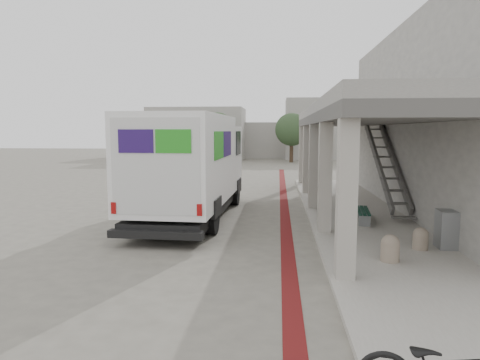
# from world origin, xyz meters

# --- Properties ---
(ground) EXTENTS (120.00, 120.00, 0.00)m
(ground) POSITION_xyz_m (0.00, 0.00, 0.00)
(ground) COLOR #645E55
(ground) RESTS_ON ground
(bike_lane_stripe) EXTENTS (0.35, 40.00, 0.01)m
(bike_lane_stripe) POSITION_xyz_m (1.00, 2.00, 0.01)
(bike_lane_stripe) COLOR #5F1313
(bike_lane_stripe) RESTS_ON ground
(sidewalk) EXTENTS (4.40, 28.00, 0.12)m
(sidewalk) POSITION_xyz_m (4.00, 0.00, 0.06)
(sidewalk) COLOR gray
(sidewalk) RESTS_ON ground
(transit_building) EXTENTS (7.60, 17.00, 7.00)m
(transit_building) POSITION_xyz_m (6.83, 4.50, 3.40)
(transit_building) COLOR gray
(transit_building) RESTS_ON ground
(distant_backdrop) EXTENTS (28.00, 10.00, 6.50)m
(distant_backdrop) POSITION_xyz_m (-2.84, 35.89, 2.70)
(distant_backdrop) COLOR #989790
(distant_backdrop) RESTS_ON ground
(tree_left) EXTENTS (3.20, 3.20, 4.80)m
(tree_left) POSITION_xyz_m (-5.00, 28.00, 3.18)
(tree_left) COLOR #38281C
(tree_left) RESTS_ON ground
(tree_mid) EXTENTS (3.20, 3.20, 4.80)m
(tree_mid) POSITION_xyz_m (2.00, 30.00, 3.18)
(tree_mid) COLOR #38281C
(tree_mid) RESTS_ON ground
(tree_right) EXTENTS (3.20, 3.20, 4.80)m
(tree_right) POSITION_xyz_m (10.00, 29.00, 3.18)
(tree_right) COLOR #38281C
(tree_right) RESTS_ON ground
(fedex_truck) EXTENTS (2.91, 8.50, 3.59)m
(fedex_truck) POSITION_xyz_m (-2.31, 2.63, 1.91)
(fedex_truck) COLOR black
(fedex_truck) RESTS_ON ground
(bench) EXTENTS (0.55, 1.71, 0.39)m
(bench) POSITION_xyz_m (3.52, 1.99, 0.40)
(bench) COLOR slate
(bench) RESTS_ON sidewalk
(bollard_near) EXTENTS (0.37, 0.37, 0.56)m
(bollard_near) POSITION_xyz_m (4.31, -1.23, 0.40)
(bollard_near) COLOR gray
(bollard_near) RESTS_ON sidewalk
(bollard_far) EXTENTS (0.41, 0.41, 0.62)m
(bollard_far) POSITION_xyz_m (3.30, -2.31, 0.43)
(bollard_far) COLOR gray
(bollard_far) RESTS_ON sidewalk
(utility_cabinet) EXTENTS (0.45, 0.59, 0.97)m
(utility_cabinet) POSITION_xyz_m (5.00, -1.04, 0.60)
(utility_cabinet) COLOR gray
(utility_cabinet) RESTS_ON sidewalk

